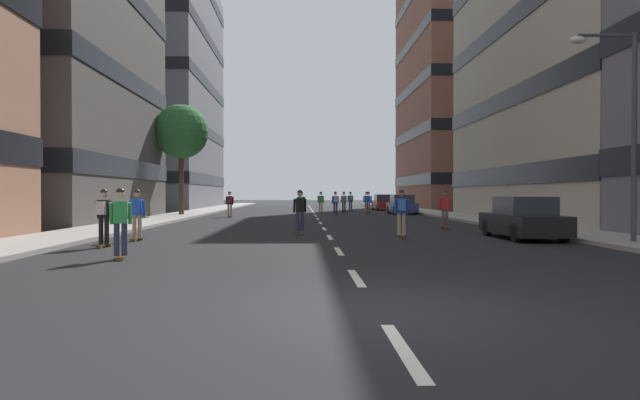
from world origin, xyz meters
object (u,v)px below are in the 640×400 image
parked_car_near (523,219)px  skater_7 (321,201)px  parked_car_mid (383,203)px  skater_8 (300,210)px  street_tree_near (181,132)px  skater_6 (301,204)px  skater_9 (351,200)px  streetlamp_right (623,113)px  skater_12 (137,212)px  skater_10 (367,201)px  skater_2 (336,202)px  skater_0 (402,210)px  skater_3 (120,220)px  skater_4 (344,201)px  skater_5 (368,201)px  skater_1 (230,202)px  parked_car_far (402,205)px  skater_13 (445,207)px  skater_11 (104,214)px

parked_car_near → skater_7: 26.56m
parked_car_mid → skater_8: size_ratio=2.47×
street_tree_near → skater_6: size_ratio=4.40×
skater_6 → skater_9: (4.42, 16.18, 0.03)m
parked_car_mid → skater_7: (-6.38, -8.32, 0.32)m
parked_car_near → skater_8: 8.46m
streetlamp_right → skater_12: size_ratio=3.65×
streetlamp_right → skater_6: bearing=121.0°
street_tree_near → skater_10: bearing=21.5°
skater_2 → skater_0: bearing=-86.8°
skater_3 → skater_10: (9.87, 31.74, 0.03)m
parked_car_mid → skater_10: bearing=-107.7°
skater_3 → skater_4: size_ratio=1.00×
skater_3 → skater_5: (9.85, 30.28, 0.00)m
skater_4 → skater_6: (-3.54, -12.38, -0.03)m
skater_7 → streetlamp_right: bearing=-73.6°
skater_3 → skater_9: 36.95m
parked_car_near → streetlamp_right: (2.02, -2.76, 3.44)m
parked_car_mid → skater_6: bearing=-111.5°
skater_5 → skater_7: bearing=160.9°
parked_car_near → skater_1: size_ratio=2.47×
skater_3 → skater_8: 9.54m
parked_car_near → skater_7: bearing=103.9°
skater_8 → skater_10: size_ratio=1.00×
parked_car_far → skater_4: 4.90m
skater_1 → skater_6: bearing=-43.7°
skater_1 → parked_car_far: bearing=23.8°
skater_6 → skater_7: size_ratio=1.00×
skater_4 → skater_12: bearing=-109.1°
streetlamp_right → skater_1: streetlamp_right is taller
skater_2 → skater_13: size_ratio=1.00×
skater_9 → skater_0: bearing=-91.4°
street_tree_near → skater_3: 27.04m
street_tree_near → skater_9: bearing=36.5°
skater_9 → parked_car_mid: bearing=48.7°
skater_12 → parked_car_near: bearing=1.5°
skater_3 → skater_13: (11.12, 11.48, 0.00)m
skater_3 → skater_5: same height
parked_car_mid → skater_11: size_ratio=2.47×
streetlamp_right → skater_13: 9.63m
parked_car_near → skater_6: bearing=119.9°
skater_0 → skater_9: 29.24m
parked_car_far → skater_10: bearing=146.4°
skater_12 → skater_6: bearing=68.3°
street_tree_near → skater_11: (2.55, -23.14, -4.99)m
streetlamp_right → skater_3: bearing=-168.1°
skater_7 → parked_car_mid: bearing=52.5°
street_tree_near → streetlamp_right: (18.54, -23.21, -1.86)m
skater_6 → skater_11: (-6.00, -16.57, 0.03)m
parked_car_far → skater_0: size_ratio=2.47×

